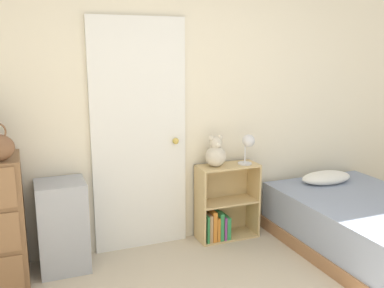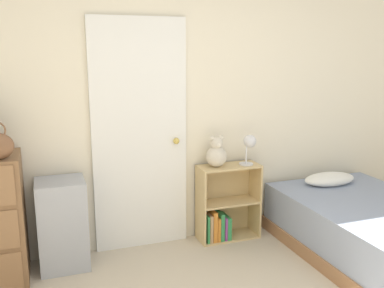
# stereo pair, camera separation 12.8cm
# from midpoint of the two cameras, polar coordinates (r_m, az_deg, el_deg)

# --- Properties ---
(wall_back) EXTENTS (10.00, 0.06, 2.55)m
(wall_back) POSITION_cam_midpoint_polar(r_m,az_deg,el_deg) (3.76, -5.08, 5.41)
(wall_back) COLOR beige
(wall_back) RESTS_ON ground_plane
(door_closed) EXTENTS (0.83, 0.09, 2.00)m
(door_closed) POSITION_cam_midpoint_polar(r_m,az_deg,el_deg) (3.70, -8.00, 0.93)
(door_closed) COLOR white
(door_closed) RESTS_ON ground_plane
(storage_bin) EXTENTS (0.38, 0.35, 0.73)m
(storage_bin) POSITION_cam_midpoint_polar(r_m,az_deg,el_deg) (3.62, -17.87, -10.36)
(storage_bin) COLOR #999EA8
(storage_bin) RESTS_ON ground_plane
(bookshelf) EXTENTS (0.57, 0.25, 0.70)m
(bookshelf) POSITION_cam_midpoint_polar(r_m,az_deg,el_deg) (4.03, 3.18, -8.68)
(bookshelf) COLOR tan
(bookshelf) RESTS_ON ground_plane
(teddy_bear) EXTENTS (0.19, 0.19, 0.29)m
(teddy_bear) POSITION_cam_midpoint_polar(r_m,az_deg,el_deg) (3.83, 2.21, -1.23)
(teddy_bear) COLOR beige
(teddy_bear) RESTS_ON bookshelf
(desk_lamp) EXTENTS (0.15, 0.14, 0.28)m
(desk_lamp) POSITION_cam_midpoint_polar(r_m,az_deg,el_deg) (3.91, 6.56, 0.07)
(desk_lamp) COLOR silver
(desk_lamp) RESTS_ON bookshelf
(bed) EXTENTS (1.18, 1.89, 0.57)m
(bed) POSITION_cam_midpoint_polar(r_m,az_deg,el_deg) (4.00, 22.41, -10.56)
(bed) COLOR #996B47
(bed) RESTS_ON ground_plane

